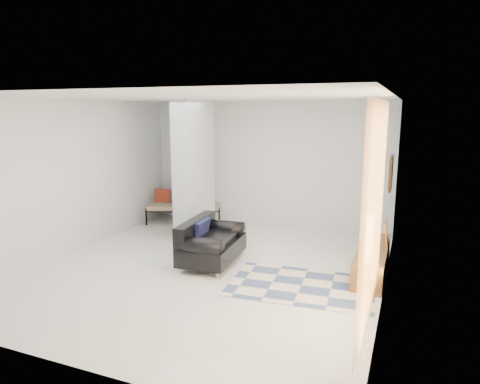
% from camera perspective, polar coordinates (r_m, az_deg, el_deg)
% --- Properties ---
extents(floor, '(6.00, 6.00, 0.00)m').
position_cam_1_polar(floor, '(7.25, -4.13, -10.26)').
color(floor, white).
rests_on(floor, ground).
extents(ceiling, '(6.00, 6.00, 0.00)m').
position_cam_1_polar(ceiling, '(6.77, -4.46, 12.44)').
color(ceiling, white).
rests_on(ceiling, wall_back).
extents(wall_back, '(6.00, 0.00, 6.00)m').
position_cam_1_polar(wall_back, '(9.62, 3.63, 3.64)').
color(wall_back, silver).
rests_on(wall_back, ground).
extents(wall_front, '(6.00, 0.00, 6.00)m').
position_cam_1_polar(wall_front, '(4.46, -21.65, -5.74)').
color(wall_front, silver).
rests_on(wall_front, ground).
extents(wall_left, '(0.00, 6.00, 6.00)m').
position_cam_1_polar(wall_left, '(8.44, -21.29, 1.89)').
color(wall_left, silver).
rests_on(wall_left, ground).
extents(wall_right, '(0.00, 6.00, 6.00)m').
position_cam_1_polar(wall_right, '(6.19, 19.21, -1.04)').
color(wall_right, silver).
rests_on(wall_right, ground).
extents(partition_column, '(0.35, 1.20, 2.80)m').
position_cam_1_polar(partition_column, '(8.78, -6.13, 2.89)').
color(partition_column, '#B7BDBF').
rests_on(partition_column, floor).
extents(hallway_door, '(0.85, 0.06, 2.04)m').
position_cam_1_polar(hallway_door, '(10.49, -7.43, 2.08)').
color(hallway_door, silver).
rests_on(hallway_door, floor).
extents(curtain, '(0.00, 2.55, 2.55)m').
position_cam_1_polar(curtain, '(5.06, 17.64, -2.95)').
color(curtain, orange).
rests_on(curtain, wall_right).
extents(wall_art, '(0.04, 0.45, 0.55)m').
position_cam_1_polar(wall_art, '(7.04, 19.49, 2.39)').
color(wall_art, '#331E0D').
rests_on(wall_art, wall_right).
extents(media_console, '(0.45, 1.95, 0.80)m').
position_cam_1_polar(media_console, '(7.39, 17.21, -8.65)').
color(media_console, brown).
rests_on(media_console, floor).
extents(loveseat, '(0.91, 1.45, 0.76)m').
position_cam_1_polar(loveseat, '(7.44, -4.13, -6.73)').
color(loveseat, silver).
rests_on(loveseat, floor).
extents(daybed, '(1.85, 1.30, 0.77)m').
position_cam_1_polar(daybed, '(10.20, -7.54, -1.61)').
color(daybed, black).
rests_on(daybed, floor).
extents(area_rug, '(2.24, 1.58, 0.01)m').
position_cam_1_polar(area_rug, '(6.67, 8.16, -12.25)').
color(area_rug, beige).
rests_on(area_rug, floor).
extents(cylinder_lamp, '(0.13, 0.13, 0.69)m').
position_cam_1_polar(cylinder_lamp, '(6.68, 16.86, -5.87)').
color(cylinder_lamp, white).
rests_on(cylinder_lamp, media_console).
extents(bronze_figurine, '(0.12, 0.12, 0.24)m').
position_cam_1_polar(bronze_figurine, '(8.02, 17.45, -4.75)').
color(bronze_figurine, '#332116').
rests_on(bronze_figurine, media_console).
extents(vase, '(0.21, 0.21, 0.20)m').
position_cam_1_polar(vase, '(7.04, 16.74, -7.07)').
color(vase, silver).
rests_on(vase, media_console).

